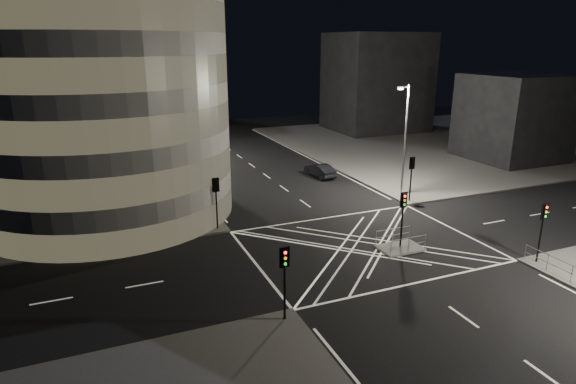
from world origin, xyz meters
name	(u,v)px	position (x,y,z in m)	size (l,w,h in m)	color
ground	(364,245)	(0.00, 0.00, 0.00)	(120.00, 120.00, 0.00)	black
sidewalk_far_right	(441,143)	(29.00, 27.00, 0.07)	(42.00, 42.00, 0.15)	#565351
central_island	(400,248)	(2.00, -1.50, 0.07)	(3.00, 2.00, 0.15)	slate
office_tower_curved	(31,56)	(-20.74, 18.74, 12.65)	(30.00, 29.00, 27.20)	gray
office_block_rear	(38,64)	(-22.00, 42.00, 11.15)	(24.00, 16.00, 22.00)	gray
building_right_far	(376,82)	(26.00, 40.00, 7.65)	(14.00, 12.00, 15.00)	black
building_right_near	(513,117)	(30.00, 16.00, 5.15)	(10.00, 10.00, 10.00)	black
building_far_end	(166,71)	(-4.00, 58.00, 9.00)	(18.00, 8.00, 18.00)	black
tree_a	(186,171)	(-10.50, 9.00, 4.30)	(4.73, 4.73, 6.87)	black
tree_b	(172,143)	(-10.50, 15.00, 5.39)	(4.88, 4.88, 8.06)	black
tree_c	(162,141)	(-10.50, 21.00, 4.45)	(3.61, 3.61, 6.39)	black
tree_d	(153,120)	(-10.50, 27.00, 5.60)	(4.77, 4.77, 8.21)	black
tree_e	(147,123)	(-10.50, 33.00, 4.40)	(4.36, 4.36, 6.77)	black
traffic_signal_fl	(216,194)	(-8.80, 6.80, 2.91)	(0.55, 0.22, 4.00)	black
traffic_signal_nl	(284,270)	(-8.80, -6.80, 2.91)	(0.55, 0.22, 4.00)	black
traffic_signal_fr	(412,171)	(8.80, 6.80, 2.91)	(0.55, 0.22, 4.00)	black
traffic_signal_nr	(543,222)	(8.80, -6.80, 2.91)	(0.55, 0.22, 4.00)	black
traffic_signal_island	(403,209)	(2.00, -1.50, 2.91)	(0.55, 0.22, 4.00)	black
street_lamp_left_near	(191,147)	(-9.44, 12.00, 5.54)	(1.25, 0.25, 10.00)	slate
street_lamp_left_far	(159,117)	(-9.44, 30.00, 5.54)	(1.25, 0.25, 10.00)	slate
street_lamp_right_far	(405,136)	(9.44, 9.00, 5.54)	(1.25, 0.25, 10.00)	slate
railing_island_south	(408,245)	(2.00, -2.40, 0.70)	(2.80, 0.06, 1.10)	slate
railing_island_north	(393,235)	(2.00, -0.60, 0.70)	(2.80, 0.06, 1.10)	slate
sedan	(320,170)	(5.13, 17.51, 0.70)	(1.49, 4.27, 1.41)	black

